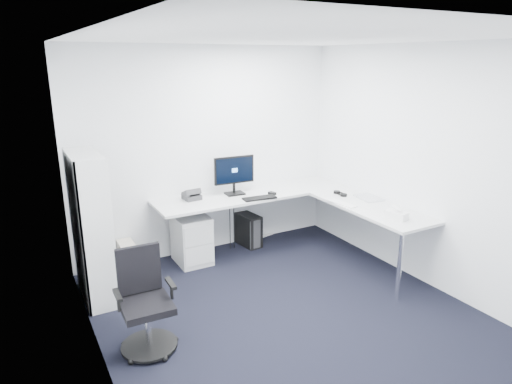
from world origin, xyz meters
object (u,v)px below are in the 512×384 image
l_desk (270,229)px  bookshelf (91,228)px  monitor (234,175)px  task_chair (146,303)px  laptop (369,189)px

l_desk → bookshelf: size_ratio=1.71×
monitor → bookshelf: bearing=-165.6°
task_chair → laptop: (3.08, 0.60, 0.47)m
l_desk → monitor: monitor is taller
task_chair → laptop: size_ratio=2.53×
task_chair → monitor: monitor is taller
bookshelf → laptop: bearing=-10.8°
l_desk → monitor: bearing=125.7°
l_desk → task_chair: (-1.96, -1.18, 0.06)m
laptop → task_chair: bearing=-160.9°
bookshelf → monitor: (1.88, 0.36, 0.26)m
bookshelf → task_chair: bookshelf is taller
l_desk → bookshelf: bearing=178.7°
monitor → l_desk: bearing=-50.9°
monitor → laptop: bearing=-31.6°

